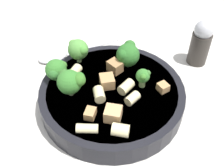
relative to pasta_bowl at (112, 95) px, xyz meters
The scene contains 20 objects.
ground_plane 0.02m from the pasta_bowl, ahead, with size 2.00×2.00×0.00m, color beige.
pasta_bowl is the anchor object (origin of this frame).
broccoli_floret_0 0.10m from the pasta_bowl, 151.09° to the right, with size 0.03×0.04×0.04m.
broccoli_floret_1 0.10m from the pasta_bowl, behind, with size 0.04×0.04×0.04m.
broccoli_floret_2 0.08m from the pasta_bowl, 108.91° to the left, with size 0.04×0.04×0.04m.
broccoli_floret_3 0.08m from the pasta_bowl, 127.33° to the right, with size 0.04×0.04×0.04m.
broccoli_floret_4 0.06m from the pasta_bowl, 49.44° to the left, with size 0.02×0.02×0.03m.
rigatoni_0 0.05m from the pasta_bowl, ahead, with size 0.01×0.01×0.02m, color beige.
rigatoni_1 0.09m from the pasta_bowl, 39.86° to the right, with size 0.02×0.02×0.02m, color beige.
rigatoni_2 0.04m from the pasta_bowl, 81.24° to the right, with size 0.02×0.02×0.02m, color beige.
rigatoni_3 0.03m from the pasta_bowl, 31.29° to the left, with size 0.02×0.02×0.03m, color beige.
rigatoni_4 0.07m from the pasta_bowl, 166.13° to the right, with size 0.02×0.02×0.02m, color beige.
rigatoni_5 0.09m from the pasta_bowl, 69.20° to the right, with size 0.01×0.01×0.03m, color beige.
chicken_chunk_0 0.07m from the pasta_bowl, 45.78° to the right, with size 0.02×0.02×0.02m, color tan.
chicken_chunk_1 0.05m from the pasta_bowl, 126.09° to the left, with size 0.02×0.02×0.02m, color #A87A4C.
chicken_chunk_2 0.08m from the pasta_bowl, 40.21° to the left, with size 0.02×0.02×0.01m, color tan.
chicken_chunk_3 0.07m from the pasta_bowl, 76.01° to the right, with size 0.02×0.01×0.01m, color tan.
chicken_chunk_4 0.03m from the pasta_bowl, 163.70° to the right, with size 0.02×0.02×0.02m, color tan.
pepper_shaker 0.20m from the pasta_bowl, 76.90° to the left, with size 0.04×0.04×0.09m.
spoon 0.16m from the pasta_bowl, 169.47° to the left, with size 0.08×0.17×0.01m.
Camera 1 is at (0.22, -0.23, 0.35)m, focal length 45.00 mm.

